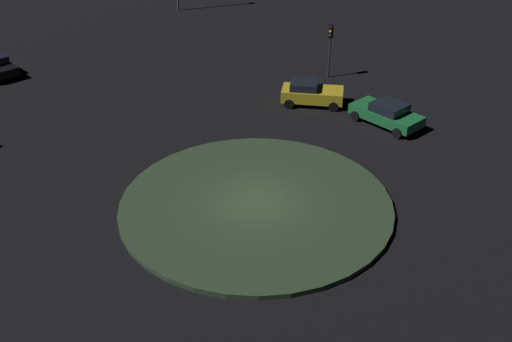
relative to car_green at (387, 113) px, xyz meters
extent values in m
plane|color=black|center=(-11.50, -0.46, -0.71)|extent=(121.65, 121.65, 0.00)
cylinder|color=#2D4228|center=(-11.50, -0.46, -0.59)|extent=(12.73, 12.73, 0.24)
cylinder|color=black|center=(-11.62, 22.64, -0.39)|extent=(0.24, 0.63, 0.63)
cube|color=#1E7238|center=(0.00, 0.04, -0.11)|extent=(2.12, 4.33, 0.59)
cube|color=black|center=(-0.01, -0.12, 0.43)|extent=(1.75, 1.92, 0.50)
cylinder|color=black|center=(0.84, -1.54, -0.41)|extent=(0.26, 0.61, 0.60)
cylinder|color=black|center=(-1.02, -1.43, -0.41)|extent=(0.26, 0.61, 0.60)
cylinder|color=black|center=(1.03, 1.50, -0.41)|extent=(0.26, 0.61, 0.60)
cylinder|color=black|center=(-0.84, 1.61, -0.41)|extent=(0.26, 0.61, 0.60)
cube|color=gold|center=(-0.80, 4.98, -0.04)|extent=(3.64, 4.13, 0.73)
cube|color=black|center=(-1.12, 5.43, 0.55)|extent=(2.23, 2.26, 0.46)
cylinder|color=black|center=(0.71, 4.37, -0.41)|extent=(0.53, 0.62, 0.60)
cylinder|color=black|center=(-0.72, 3.35, -0.41)|extent=(0.53, 0.62, 0.60)
cylinder|color=black|center=(-0.88, 6.61, -0.41)|extent=(0.53, 0.62, 0.60)
cylinder|color=black|center=(-2.31, 5.59, -0.41)|extent=(0.53, 0.62, 0.60)
cylinder|color=#2D2D2D|center=(3.50, 7.07, 0.71)|extent=(0.12, 0.12, 2.84)
cube|color=black|center=(3.50, 7.07, 2.59)|extent=(0.33, 0.37, 0.90)
sphere|color=#3F0C0C|center=(3.37, 7.01, 2.86)|extent=(0.20, 0.20, 0.20)
sphere|color=yellow|center=(3.37, 7.01, 2.59)|extent=(0.20, 0.20, 0.20)
sphere|color=#0F3819|center=(3.37, 7.01, 2.32)|extent=(0.20, 0.20, 0.20)
camera|label=1|loc=(-28.01, -16.49, 14.94)|focal=41.66mm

